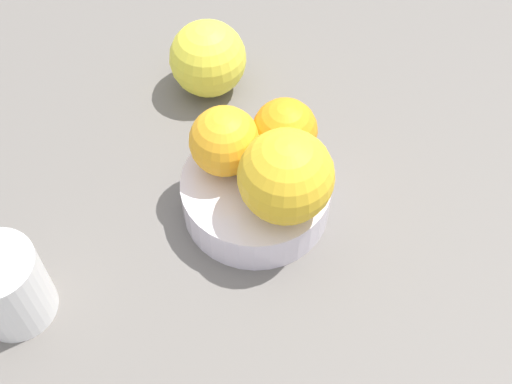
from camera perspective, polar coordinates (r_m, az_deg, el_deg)
name	(u,v)px	position (r cm, az deg, el deg)	size (l,w,h in cm)	color
ground_plane	(256,213)	(64.68, 0.00, -1.82)	(110.00, 110.00, 2.00)	#66605B
fruit_bowl	(256,195)	(62.24, 0.00, -0.29)	(14.08, 14.08, 4.17)	silver
orange_in_bowl_0	(286,177)	(55.61, 2.61, 1.35)	(8.35, 8.35, 8.35)	yellow
orange_in_bowl_1	(285,131)	(60.41, 2.51, 5.35)	(6.07, 6.07, 6.07)	orange
orange_in_bowl_2	(225,141)	(59.30, -2.74, 4.42)	(6.50, 6.50, 6.50)	#F9A823
orange_loose_0	(208,59)	(71.78, -4.20, 11.47)	(8.27, 8.27, 8.27)	yellow
ceramic_cup	(7,286)	(58.76, -20.83, -7.67)	(6.71, 6.71, 7.72)	white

